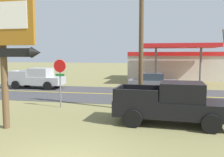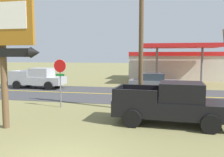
{
  "view_description": "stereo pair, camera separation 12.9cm",
  "coord_description": "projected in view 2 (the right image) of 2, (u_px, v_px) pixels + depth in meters",
  "views": [
    {
      "loc": [
        2.8,
        -5.83,
        3.19
      ],
      "look_at": [
        0.0,
        8.0,
        1.8
      ],
      "focal_mm": 38.03,
      "sensor_mm": 36.0,
      "label": 1
    },
    {
      "loc": [
        2.92,
        -5.81,
        3.19
      ],
      "look_at": [
        0.0,
        8.0,
        1.8
      ],
      "focal_mm": 38.03,
      "sensor_mm": 36.0,
      "label": 2
    }
  ],
  "objects": [
    {
      "name": "motel_sign",
      "position": [
        2.0,
        36.0,
        9.94
      ],
      "size": [
        3.42,
        0.54,
        5.84
      ],
      "color": "brown",
      "rests_on": "ground"
    },
    {
      "name": "road_centre_line",
      "position": [
        125.0,
        94.0,
        19.23
      ],
      "size": [
        126.0,
        0.2,
        0.01
      ],
      "primitive_type": "cube",
      "color": "gold",
      "rests_on": "road_asphalt"
    },
    {
      "name": "stop_sign",
      "position": [
        60.0,
        74.0,
        14.36
      ],
      "size": [
        0.8,
        0.08,
        2.95
      ],
      "color": "slate",
      "rests_on": "ground"
    },
    {
      "name": "road_asphalt",
      "position": [
        125.0,
        95.0,
        19.23
      ],
      "size": [
        140.0,
        8.0,
        0.02
      ],
      "primitive_type": "cube",
      "color": "#3D3D3F",
      "rests_on": "ground"
    },
    {
      "name": "gas_station",
      "position": [
        176.0,
        65.0,
        31.62
      ],
      "size": [
        12.0,
        11.5,
        4.4
      ],
      "color": "beige",
      "rests_on": "ground"
    },
    {
      "name": "pickup_black_parked_on_lawn",
      "position": [
        172.0,
        104.0,
        10.93
      ],
      "size": [
        5.3,
        2.46,
        1.96
      ],
      "color": "black",
      "rests_on": "ground"
    },
    {
      "name": "pickup_silver_on_road",
      "position": [
        38.0,
        78.0,
        22.89
      ],
      "size": [
        5.2,
        2.24,
        1.96
      ],
      "color": "#A8AAAF",
      "rests_on": "ground"
    },
    {
      "name": "utility_pole",
      "position": [
        141.0,
        35.0,
        13.24
      ],
      "size": [
        1.8,
        0.26,
        8.12
      ],
      "color": "brown",
      "rests_on": "ground"
    },
    {
      "name": "car_grey_mid_lane",
      "position": [
        153.0,
        82.0,
        20.64
      ],
      "size": [
        4.2,
        2.0,
        1.64
      ],
      "color": "slate",
      "rests_on": "ground"
    }
  ]
}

